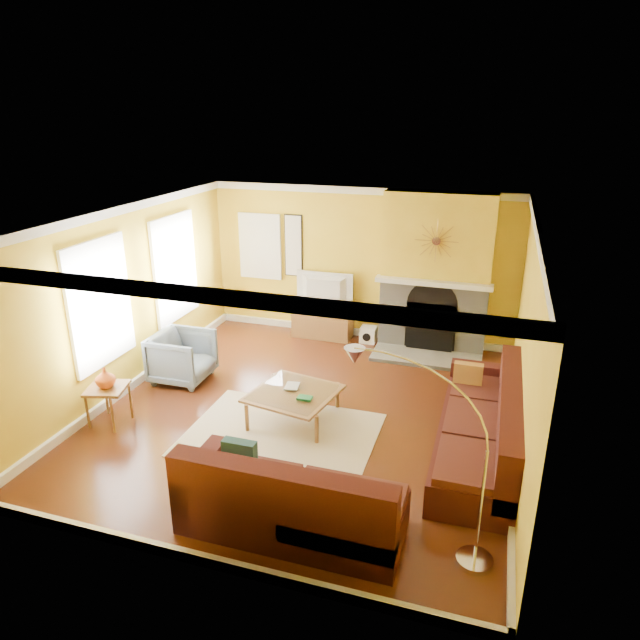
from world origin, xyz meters
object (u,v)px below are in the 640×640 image
(sectional_sofa, at_px, (375,425))
(coffee_table, at_px, (294,405))
(side_table, at_px, (109,405))
(media_console, at_px, (323,321))
(arc_lamp, at_px, (422,461))
(armchair, at_px, (182,357))

(sectional_sofa, distance_m, coffee_table, 1.37)
(coffee_table, relative_size, side_table, 1.97)
(media_console, bearing_deg, coffee_table, -80.08)
(sectional_sofa, height_order, coffee_table, sectional_sofa)
(sectional_sofa, distance_m, arc_lamp, 1.65)
(media_console, xyz_separation_m, side_table, (-1.78, -3.82, -0.03))
(sectional_sofa, relative_size, side_table, 7.06)
(sectional_sofa, height_order, arc_lamp, arc_lamp)
(sectional_sofa, bearing_deg, armchair, 160.22)
(coffee_table, bearing_deg, sectional_sofa, -24.65)
(coffee_table, distance_m, armchair, 2.13)
(sectional_sofa, height_order, side_table, sectional_sofa)
(sectional_sofa, height_order, armchair, sectional_sofa)
(media_console, relative_size, armchair, 1.26)
(media_console, distance_m, armchair, 2.82)
(media_console, xyz_separation_m, arc_lamp, (2.46, -4.93, 0.71))
(coffee_table, bearing_deg, arc_lamp, -45.05)
(side_table, xyz_separation_m, arc_lamp, (4.24, -1.11, 0.74))
(sectional_sofa, bearing_deg, side_table, -175.71)
(coffee_table, height_order, armchair, armchair)
(coffee_table, height_order, arc_lamp, arc_lamp)
(armchair, xyz_separation_m, arc_lamp, (3.98, -2.55, 0.62))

